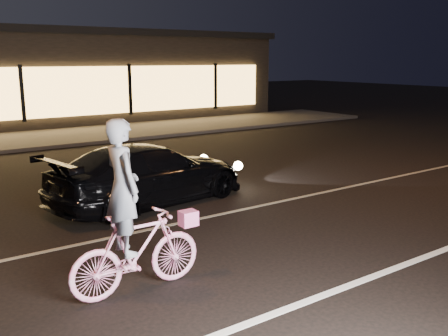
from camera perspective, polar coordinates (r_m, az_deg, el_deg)
ground at (r=7.84m, az=5.20°, el=-9.55°), size 90.00×90.00×0.00m
lane_stripe_near at (r=6.87m, az=13.50°, el=-13.15°), size 60.00×0.12×0.01m
lane_stripe_far at (r=9.36m, az=-2.74°, el=-5.79°), size 60.00×0.10×0.01m
sidewalk at (r=19.34m, az=-20.47°, el=3.11°), size 30.00×4.00×0.12m
cyclist at (r=6.38m, az=-10.36°, el=-7.30°), size 1.78×0.61×2.24m
sedan at (r=10.27m, az=-8.54°, el=-0.69°), size 4.52×2.46×1.24m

